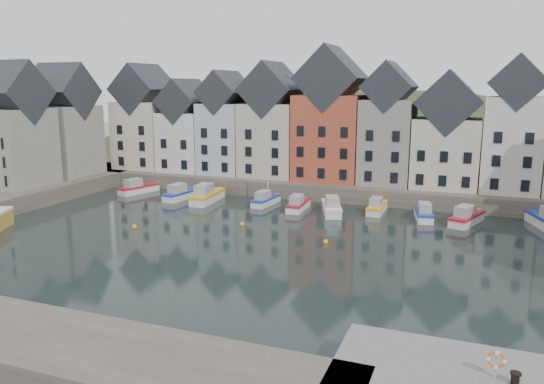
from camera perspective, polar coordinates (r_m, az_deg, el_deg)
The scene contains 17 objects.
ground at distance 47.70m, azimuth -2.85°, elevation -6.43°, with size 260.00×260.00×0.00m, color black.
far_quay at distance 75.05m, azimuth 6.50°, elevation 0.92°, with size 90.00×16.00×2.00m, color #4C413A.
hillside at distance 104.40m, azimuth 9.96°, elevation -6.90°, with size 153.60×70.40×64.00m.
far_terrace at distance 71.33m, azimuth 8.74°, elevation 6.70°, with size 72.37×8.16×17.78m.
left_terrace at distance 77.65m, azimuth -23.71°, elevation 6.25°, with size 7.65×17.00×15.69m.
mooring_buoys at distance 53.91m, azimuth -4.43°, elevation -4.17°, with size 20.50×5.50×0.50m.
boat_a at distance 75.12m, azimuth -14.26°, elevation 0.40°, with size 3.45×6.19×2.27m.
boat_b at distance 69.96m, azimuth -9.77°, elevation -0.20°, with size 2.67×6.25×2.32m.
boat_c at distance 67.70m, azimuth -7.03°, elevation -0.42°, with size 2.74×7.16×2.69m.
boat_d at distance 65.62m, azimuth -0.72°, elevation -0.83°, with size 2.13×5.48×10.24m.
boat_e at distance 63.07m, azimuth 2.82°, elevation -1.38°, with size 2.01×5.62×2.13m.
boat_f at distance 61.61m, azimuth 6.43°, elevation -1.68°, with size 3.91×6.51×2.39m.
boat_g at distance 62.94m, azimuth 11.21°, elevation -1.63°, with size 1.72×5.46×2.10m.
boat_h at distance 61.16m, azimuth 16.00°, elevation -2.22°, with size 2.77×5.85×2.16m.
boat_i at distance 60.32m, azimuth 20.16°, elevation -2.62°, with size 3.74×6.36×2.33m.
mooring_bollard at distance 26.27m, azimuth 24.71°, elevation -17.71°, with size 0.48×0.48×0.56m.
life_ring_post at distance 26.17m, azimuth 22.99°, elevation -16.32°, with size 0.80×0.17×1.30m.
Camera 1 is at (18.60, -41.41, 14.67)m, focal length 35.00 mm.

